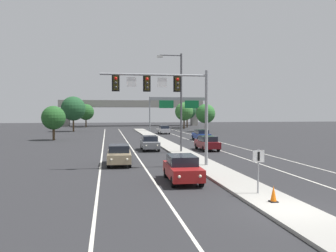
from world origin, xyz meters
The scene contains 24 objects.
ground_plane centered at (0.00, 0.00, 0.00)m, with size 260.00×260.00×0.00m, color #28282B.
median_island centered at (0.00, 18.00, 0.07)m, with size 2.40×110.00×0.15m, color #9E9B93.
lane_stripe_oncoming_center centered at (-4.70, 25.00, 0.00)m, with size 0.14×100.00×0.01m, color silver.
lane_stripe_receding_center centered at (4.70, 25.00, 0.00)m, with size 0.14×100.00×0.01m, color silver.
edge_stripe_left centered at (-8.00, 25.00, 0.00)m, with size 0.14×100.00×0.01m, color silver.
edge_stripe_right centered at (8.00, 25.00, 0.00)m, with size 0.14×100.00×0.01m, color silver.
overhead_signal_mast centered at (-2.87, 12.53, 5.52)m, with size 8.09×0.44×7.20m.
median_sign_post centered at (-0.08, 2.85, 1.59)m, with size 0.60×0.10×2.20m.
street_lamp_median centered at (-0.21, 22.12, 5.79)m, with size 2.58×0.28×10.00m.
car_oncoming_red centered at (-3.04, 7.10, 0.82)m, with size 1.93×4.51×1.58m.
car_oncoming_tan centered at (-6.56, 14.70, 0.82)m, with size 1.92×4.51×1.58m.
car_oncoming_grey centered at (-2.88, 25.14, 0.82)m, with size 1.88×4.50×1.58m.
car_receding_darkred centered at (3.31, 23.95, 0.82)m, with size 1.85×4.48×1.58m.
car_receding_blue centered at (6.28, 37.56, 0.82)m, with size 1.89×4.50×1.58m.
car_receding_silver centered at (3.30, 54.11, 0.82)m, with size 1.83×4.47×1.58m.
traffic_cone_median_nose centered at (-0.12, 1.09, 0.51)m, with size 0.36×0.36×0.74m.
highway_sign_gantry centered at (8.20, 63.69, 6.16)m, with size 13.28×0.42×7.50m.
overpass_bridge centered at (0.00, 94.39, 5.78)m, with size 42.40×6.40×7.65m.
tree_far_left_a centered at (-13.25, 87.45, 4.18)m, with size 4.43×4.43×6.41m.
tree_far_right_a centered at (13.08, 59.48, 3.85)m, with size 4.08×4.08×5.91m.
tree_far_right_c centered at (14.15, 81.93, 4.68)m, with size 4.95×4.95×7.16m.
tree_far_left_b centered at (-14.64, 65.49, 4.94)m, with size 5.23×5.23×7.56m.
tree_far_right_b centered at (11.59, 74.07, 4.31)m, with size 4.56×4.56×6.60m.
tree_far_left_c centered at (-15.33, 41.41, 3.34)m, with size 3.54×3.54×5.12m.
Camera 1 is at (-7.48, -13.84, 4.20)m, focal length 38.31 mm.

